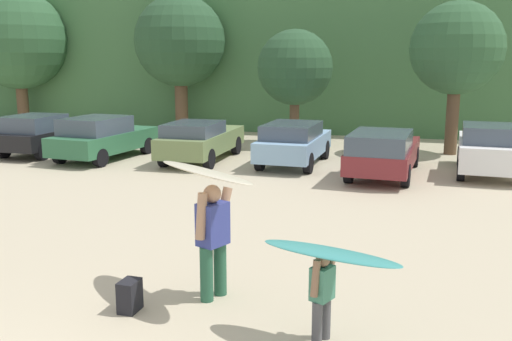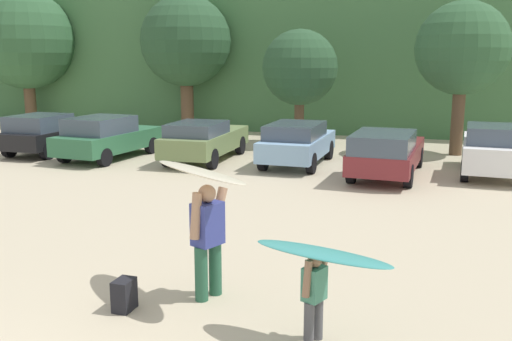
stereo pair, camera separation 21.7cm
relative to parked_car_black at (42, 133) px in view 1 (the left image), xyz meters
The scene contains 16 objects.
hillside_ridge 16.88m from the parked_car_black, 58.02° to the left, with size 108.00×12.00×6.38m, color #427042.
tree_far_left 10.39m from the parked_car_black, 132.40° to the left, with size 4.94×4.94×6.81m.
tree_ridge_back 8.27m from the parked_car_black, 71.83° to the left, with size 4.16×4.16×6.30m.
tree_center_right 9.88m from the parked_car_black, 29.96° to the left, with size 2.97×2.97×4.58m.
tree_right 15.23m from the parked_car_black, 16.72° to the left, with size 3.28×3.28×5.45m.
parked_car_black is the anchor object (origin of this frame).
parked_car_forest_green 2.70m from the parked_car_black, ahead, with size 2.16×4.30×1.49m.
parked_car_olive_green 6.09m from the parked_car_black, ahead, with size 1.88×4.49×1.39m.
parked_car_sky_blue 9.30m from the parked_car_black, ahead, with size 1.80×4.09×1.41m.
parked_car_maroon 12.25m from the parked_car_black, ahead, with size 1.96×4.81×1.42m.
parked_car_white 15.31m from the parked_car_black, ahead, with size 1.93×4.02×1.55m.
person_adult 14.57m from the parked_car_black, 43.53° to the right, with size 0.45×0.75×1.71m.
person_child 16.44m from the parked_car_black, 41.43° to the right, with size 0.31×0.53×1.16m.
surfboard_cream 14.55m from the parked_car_black, 43.88° to the right, with size 2.11×1.74×0.18m.
surfboard_teal 16.55m from the parked_car_black, 41.34° to the right, with size 1.88×0.97×0.10m.
backpack_dropped 14.47m from the parked_car_black, 48.37° to the right, with size 0.24×0.34×0.45m.
Camera 1 is at (4.61, -3.12, 3.51)m, focal length 39.91 mm.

